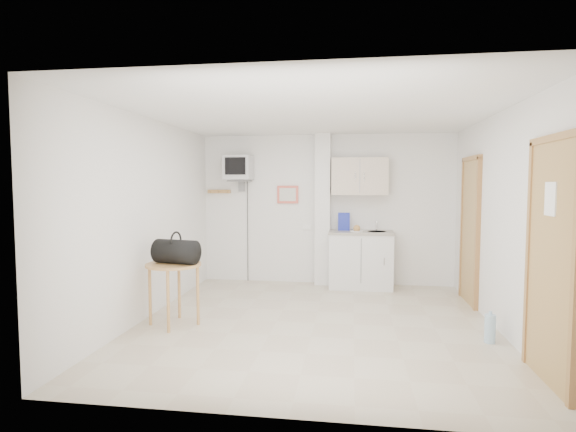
# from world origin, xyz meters

# --- Properties ---
(ground) EXTENTS (4.50, 4.50, 0.00)m
(ground) POSITION_xyz_m (0.00, 0.00, 0.00)
(ground) COLOR #C2B59B
(ground) RESTS_ON ground
(room_envelope) EXTENTS (4.24, 4.54, 2.55)m
(room_envelope) POSITION_xyz_m (0.24, 0.09, 1.54)
(room_envelope) COLOR white
(room_envelope) RESTS_ON ground
(kitchenette) EXTENTS (1.03, 0.58, 2.10)m
(kitchenette) POSITION_xyz_m (0.57, 2.00, 0.80)
(kitchenette) COLOR silver
(kitchenette) RESTS_ON ground
(crt_television) EXTENTS (0.44, 0.45, 2.15)m
(crt_television) POSITION_xyz_m (-1.45, 2.02, 1.94)
(crt_television) COLOR slate
(crt_television) RESTS_ON ground
(round_table) EXTENTS (0.65, 0.65, 0.74)m
(round_table) POSITION_xyz_m (-1.65, -0.31, 0.64)
(round_table) COLOR #B38745
(round_table) RESTS_ON ground
(duffel_bag) EXTENTS (0.56, 0.38, 0.38)m
(duffel_bag) POSITION_xyz_m (-1.61, -0.31, 0.88)
(duffel_bag) COLOR black
(duffel_bag) RESTS_ON round_table
(water_bottle) EXTENTS (0.11, 0.11, 0.34)m
(water_bottle) POSITION_xyz_m (1.89, -0.41, 0.15)
(water_bottle) COLOR #9BBED5
(water_bottle) RESTS_ON ground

